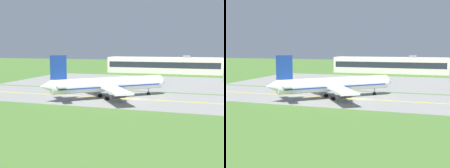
# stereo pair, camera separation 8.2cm
# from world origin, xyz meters

# --- Properties ---
(ground_plane) EXTENTS (500.00, 500.00, 0.00)m
(ground_plane) POSITION_xyz_m (0.00, 0.00, 0.00)
(ground_plane) COLOR #47702D
(taxiway_strip) EXTENTS (240.00, 28.00, 0.10)m
(taxiway_strip) POSITION_xyz_m (0.00, 0.00, 0.05)
(taxiway_strip) COLOR gray
(taxiway_strip) RESTS_ON ground
(apron_pad) EXTENTS (140.00, 52.00, 0.10)m
(apron_pad) POSITION_xyz_m (10.00, 42.00, 0.05)
(apron_pad) COLOR gray
(apron_pad) RESTS_ON ground
(taxiway_centreline) EXTENTS (220.00, 0.60, 0.01)m
(taxiway_centreline) POSITION_xyz_m (0.00, 0.00, 0.11)
(taxiway_centreline) COLOR yellow
(taxiway_centreline) RESTS_ON taxiway_strip
(airplane_lead) EXTENTS (32.23, 30.15, 12.70)m
(airplane_lead) POSITION_xyz_m (-7.80, -1.06, 4.13)
(airplane_lead) COLOR white
(airplane_lead) RESTS_ON ground
(terminal_building) EXTENTS (63.81, 12.53, 10.16)m
(terminal_building) POSITION_xyz_m (-3.97, 88.17, 4.49)
(terminal_building) COLOR beige
(terminal_building) RESTS_ON ground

